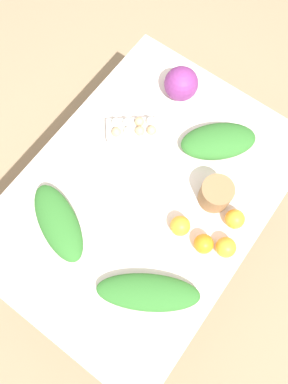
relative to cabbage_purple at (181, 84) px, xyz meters
The scene contains 12 objects.
ground_plane 0.94m from the cabbage_purple, 162.37° to the right, with size 8.00×8.00×0.00m, color #937A5B.
dining_table 0.53m from the cabbage_purple, 162.37° to the right, with size 1.32×0.95×0.72m.
cabbage_purple is the anchor object (origin of this frame).
egg_carton 0.29m from the cabbage_purple, behind, with size 0.22×0.24×0.09m.
paper_bag 0.52m from the cabbage_purple, 129.90° to the right, with size 0.13×0.13×0.12m, color olive.
greens_bunch_beet_tops 0.30m from the cabbage_purple, 113.55° to the right, with size 0.32×0.17×0.08m, color #2D6B28.
greens_bunch_dandelion 0.89m from the cabbage_purple, 153.18° to the right, with size 0.39×0.14×0.06m, color #2D6B28.
greens_bunch_kale 0.79m from the cabbage_purple, behind, with size 0.35×0.15×0.08m, color #2D6B28.
orange_0 0.73m from the cabbage_purple, 131.66° to the right, with size 0.08×0.08×0.08m, color orange.
orange_1 0.70m from the cabbage_purple, 138.10° to the right, with size 0.08×0.08×0.08m, color orange.
orange_2 0.63m from the cabbage_purple, 145.54° to the right, with size 0.08×0.08×0.08m, color orange.
orange_3 0.63m from the cabbage_purple, 125.56° to the right, with size 0.08×0.08×0.08m, color orange.
Camera 1 is at (-0.39, -0.29, 2.19)m, focal length 35.00 mm.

